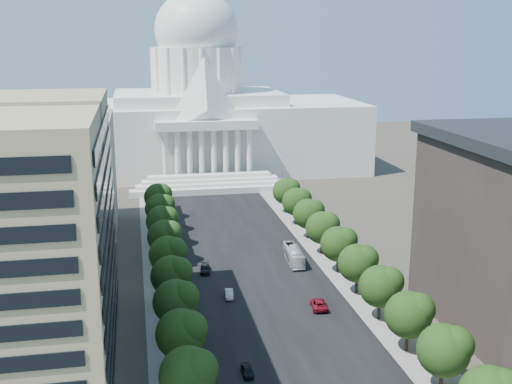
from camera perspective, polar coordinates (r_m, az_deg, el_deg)
road_asphalt at (r=152.06m, az=-1.36°, el=-5.14°), size 30.00×260.00×0.01m
sidewalk_left at (r=150.31m, az=-8.56°, el=-5.52°), size 8.00×260.00×0.02m
sidewalk_right at (r=156.11m, az=5.56°, el=-4.69°), size 8.00×260.00×0.02m
capitol at (r=239.75m, az=-5.15°, el=6.73°), size 120.00×56.00×73.00m
office_block_left_far at (r=157.68m, az=-19.50°, el=0.42°), size 38.00×52.00×30.00m
tree_l_b at (r=87.22m, az=-5.86°, el=-15.75°), size 7.79×7.60×9.97m
tree_l_c at (r=97.82m, az=-6.50°, el=-12.31°), size 7.79×7.60×9.97m
tree_l_d at (r=108.71m, az=-7.00°, el=-9.56°), size 7.79×7.60×9.97m
tree_l_e at (r=119.81m, az=-7.40°, el=-7.30°), size 7.79×7.60×9.97m
tree_l_f at (r=131.07m, az=-7.73°, el=-5.43°), size 7.79×7.60×9.97m
tree_l_g at (r=142.45m, az=-8.00°, el=-3.86°), size 7.79×7.60×9.97m
tree_l_h at (r=153.93m, az=-8.24°, el=-2.52°), size 7.79×7.60×9.97m
tree_l_i at (r=165.48m, az=-8.44°, el=-1.37°), size 7.79×7.60×9.97m
tree_l_j at (r=177.09m, az=-8.62°, el=-0.37°), size 7.79×7.60×9.97m
tree_r_b at (r=96.51m, az=16.57°, el=-13.22°), size 7.79×7.60×9.97m
tree_r_c at (r=106.18m, az=13.60°, el=-10.45°), size 7.79×7.60×9.97m
tree_r_d at (r=116.29m, az=11.17°, el=-8.13°), size 7.79×7.60×9.97m
tree_r_e at (r=126.73m, az=9.16°, el=-6.17°), size 7.79×7.60×9.97m
tree_r_f at (r=137.43m, az=7.47°, el=-4.51°), size 7.79×7.60×9.97m
tree_r_g at (r=148.32m, az=6.04°, el=-3.09°), size 7.79×7.60×9.97m
tree_r_h at (r=159.37m, az=4.80°, el=-1.86°), size 7.79×7.60×9.97m
tree_r_i at (r=170.55m, az=3.73°, el=-0.79°), size 7.79×7.60×9.97m
tree_r_j at (r=181.84m, az=2.79°, el=0.15°), size 7.79×7.60×9.97m
streetlight_b at (r=106.40m, az=14.54°, el=-10.83°), size 2.61×0.44×9.00m
streetlight_c at (r=127.64m, az=9.79°, el=-6.35°), size 2.61×0.44×9.00m
streetlight_d at (r=150.04m, az=6.47°, el=-3.15°), size 2.61×0.44×9.00m
streetlight_e at (r=173.15m, az=4.04°, el=-0.79°), size 2.61×0.44×9.00m
streetlight_f at (r=196.73m, az=2.19°, el=1.01°), size 2.61×0.44×9.00m
car_dark_a at (r=99.19m, az=-0.79°, el=-15.59°), size 1.63×4.02×1.37m
car_silver at (r=125.25m, az=-2.39°, el=-9.05°), size 1.97×4.57×1.46m
car_red at (r=121.05m, az=5.60°, el=-9.91°), size 3.40×6.17×1.64m
car_dark_b at (r=138.07m, az=-4.54°, el=-6.86°), size 2.65×5.34×1.49m
city_bus at (r=143.48m, az=3.38°, el=-5.61°), size 3.60×12.50×3.44m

